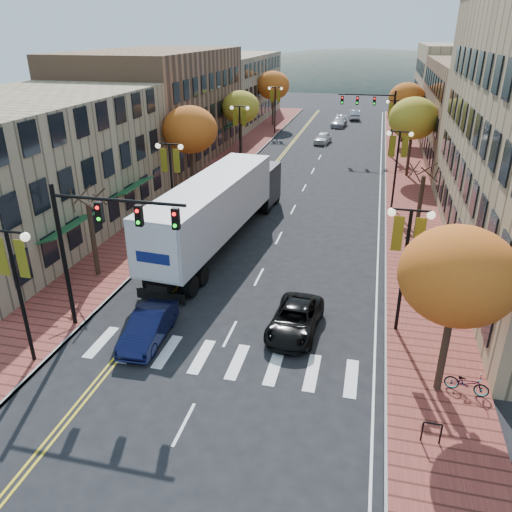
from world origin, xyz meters
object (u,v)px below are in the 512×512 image
Objects in this scene: navy_sedan at (148,327)px; black_suv at (295,320)px; semi_truck at (221,204)px; bicycle at (467,383)px.

black_suv is (6.33, 2.23, -0.05)m from navy_sedan.
bicycle is (13.59, -12.48, -2.09)m from semi_truck.
semi_truck is at bearing 88.15° from navy_sedan.
navy_sedan is 6.71m from black_suv.
semi_truck reaches higher than black_suv.
black_suv is at bearing 16.97° from navy_sedan.
bicycle is at bearing -5.30° from navy_sedan.
navy_sedan is 0.91× the size of black_suv.
navy_sedan is 2.57× the size of bicycle.
black_suv reaches higher than bicycle.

